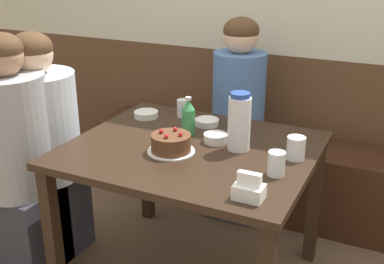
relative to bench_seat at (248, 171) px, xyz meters
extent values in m
cube|color=brown|center=(0.00, 0.22, 0.24)|extent=(4.80, 0.04, 0.96)
cube|color=#381E11|center=(0.00, 0.00, 0.00)|extent=(2.05, 0.38, 0.48)
cube|color=black|center=(0.00, -0.83, 0.47)|extent=(1.11, 0.94, 0.03)
cube|color=black|center=(-0.50, -1.25, 0.11)|extent=(0.06, 0.06, 0.69)
cube|color=black|center=(-0.50, -0.41, 0.11)|extent=(0.06, 0.06, 0.69)
cube|color=black|center=(0.50, -0.41, 0.11)|extent=(0.06, 0.06, 0.69)
cylinder|color=white|center=(-0.06, -0.93, 0.49)|extent=(0.21, 0.21, 0.01)
cylinder|color=#56331E|center=(-0.06, -0.93, 0.53)|extent=(0.18, 0.18, 0.08)
sphere|color=red|center=(-0.06, -0.88, 0.58)|extent=(0.02, 0.02, 0.02)
sphere|color=red|center=(-0.10, -0.93, 0.58)|extent=(0.02, 0.02, 0.02)
sphere|color=red|center=(-0.05, -0.97, 0.58)|extent=(0.02, 0.02, 0.02)
sphere|color=red|center=(-0.01, -0.92, 0.58)|extent=(0.02, 0.02, 0.02)
cylinder|color=white|center=(0.20, -0.76, 0.61)|extent=(0.10, 0.10, 0.24)
cylinder|color=#28479E|center=(0.20, -0.76, 0.74)|extent=(0.09, 0.09, 0.02)
cylinder|color=#388E4C|center=(-0.08, -0.69, 0.55)|extent=(0.06, 0.06, 0.13)
cone|color=#388E4C|center=(-0.08, -0.69, 0.64)|extent=(0.06, 0.06, 0.05)
cylinder|color=silver|center=(-0.08, -0.69, 0.67)|extent=(0.03, 0.03, 0.01)
cube|color=white|center=(0.40, -1.18, 0.51)|extent=(0.11, 0.08, 0.05)
cube|color=white|center=(0.40, -1.18, 0.57)|extent=(0.09, 0.03, 0.05)
cylinder|color=white|center=(-0.05, -0.54, 0.50)|extent=(0.12, 0.12, 0.03)
cylinder|color=white|center=(-0.40, -0.57, 0.50)|extent=(0.13, 0.13, 0.03)
cylinder|color=white|center=(0.08, -0.74, 0.51)|extent=(0.11, 0.11, 0.04)
cylinder|color=silver|center=(-0.22, -0.48, 0.53)|extent=(0.06, 0.06, 0.09)
cylinder|color=silver|center=(0.46, -0.76, 0.54)|extent=(0.08, 0.08, 0.10)
cylinder|color=silver|center=(0.43, -0.95, 0.54)|extent=(0.07, 0.07, 0.10)
cube|color=#33333D|center=(-0.81, -1.11, -0.01)|extent=(0.34, 0.30, 0.45)
cylinder|color=#99999E|center=(-0.81, -1.11, 0.50)|extent=(0.36, 0.36, 0.59)
sphere|color=#A87A5B|center=(-0.81, -1.11, 0.89)|extent=(0.19, 0.19, 0.19)
ellipsoid|color=#4C331E|center=(-0.81, -1.11, 0.92)|extent=(0.20, 0.20, 0.15)
cube|color=#33333D|center=(-0.04, -0.10, -0.01)|extent=(0.30, 0.34, 0.45)
cylinder|color=#4C70AD|center=(-0.04, -0.10, 0.50)|extent=(0.31, 0.31, 0.57)
sphere|color=beige|center=(-0.04, -0.10, 0.87)|extent=(0.20, 0.20, 0.20)
ellipsoid|color=#4C331E|center=(-0.04, -0.10, 0.91)|extent=(0.20, 0.20, 0.15)
cube|color=#33333D|center=(-0.81, -0.93, -0.01)|extent=(0.34, 0.30, 0.45)
cylinder|color=silver|center=(-0.81, -0.93, 0.49)|extent=(0.39, 0.39, 0.55)
sphere|color=beige|center=(-0.81, -0.93, 0.86)|extent=(0.20, 0.20, 0.20)
ellipsoid|color=#4C331E|center=(-0.81, -0.93, 0.89)|extent=(0.21, 0.21, 0.15)
camera|label=1|loc=(0.89, -2.66, 1.35)|focal=45.00mm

